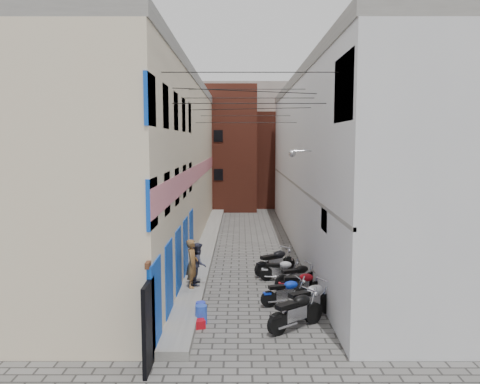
{
  "coord_description": "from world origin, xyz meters",
  "views": [
    {
      "loc": [
        -0.28,
        -11.37,
        5.57
      ],
      "look_at": [
        -0.31,
        12.4,
        3.0
      ],
      "focal_mm": 35.0,
      "sensor_mm": 36.0,
      "label": 1
    }
  ],
  "objects_px": {
    "motorcycle_a": "(296,309)",
    "motorcycle_d": "(301,282)",
    "motorcycle_b": "(309,298)",
    "motorcycle_f": "(281,269)",
    "person_a": "(192,263)",
    "water_jug_near": "(201,315)",
    "motorcycle_g": "(275,260)",
    "person_b": "(198,263)",
    "red_crate": "(198,324)",
    "motorcycle_c": "(286,291)",
    "water_jug_far": "(201,310)",
    "motorcycle_e": "(297,275)"
  },
  "relations": [
    {
      "from": "motorcycle_a",
      "to": "motorcycle_d",
      "type": "height_order",
      "value": "motorcycle_a"
    },
    {
      "from": "motorcycle_b",
      "to": "motorcycle_f",
      "type": "bearing_deg",
      "value": 156.37
    },
    {
      "from": "person_a",
      "to": "water_jug_near",
      "type": "height_order",
      "value": "person_a"
    },
    {
      "from": "motorcycle_g",
      "to": "water_jug_near",
      "type": "height_order",
      "value": "motorcycle_g"
    },
    {
      "from": "motorcycle_f",
      "to": "motorcycle_b",
      "type": "bearing_deg",
      "value": 12.75
    },
    {
      "from": "motorcycle_d",
      "to": "motorcycle_f",
      "type": "xyz_separation_m",
      "value": [
        -0.56,
        1.87,
        -0.02
      ]
    },
    {
      "from": "person_b",
      "to": "motorcycle_b",
      "type": "bearing_deg",
      "value": -126.01
    },
    {
      "from": "motorcycle_a",
      "to": "motorcycle_g",
      "type": "relative_size",
      "value": 1.02
    },
    {
      "from": "motorcycle_b",
      "to": "red_crate",
      "type": "xyz_separation_m",
      "value": [
        -3.45,
        -0.83,
        -0.51
      ]
    },
    {
      "from": "motorcycle_g",
      "to": "water_jug_near",
      "type": "distance_m",
      "value": 6.01
    },
    {
      "from": "motorcycle_c",
      "to": "motorcycle_g",
      "type": "relative_size",
      "value": 0.85
    },
    {
      "from": "motorcycle_d",
      "to": "motorcycle_f",
      "type": "height_order",
      "value": "motorcycle_d"
    },
    {
      "from": "water_jug_near",
      "to": "water_jug_far",
      "type": "distance_m",
      "value": 0.54
    },
    {
      "from": "person_a",
      "to": "red_crate",
      "type": "relative_size",
      "value": 4.48
    },
    {
      "from": "red_crate",
      "to": "motorcycle_d",
      "type": "bearing_deg",
      "value": 39.89
    },
    {
      "from": "water_jug_near",
      "to": "water_jug_far",
      "type": "relative_size",
      "value": 1.16
    },
    {
      "from": "motorcycle_c",
      "to": "red_crate",
      "type": "relative_size",
      "value": 4.47
    },
    {
      "from": "person_a",
      "to": "water_jug_far",
      "type": "bearing_deg",
      "value": -162.58
    },
    {
      "from": "person_b",
      "to": "red_crate",
      "type": "xyz_separation_m",
      "value": [
        0.31,
        -3.57,
        -0.91
      ]
    },
    {
      "from": "motorcycle_b",
      "to": "red_crate",
      "type": "distance_m",
      "value": 3.58
    },
    {
      "from": "water_jug_near",
      "to": "red_crate",
      "type": "height_order",
      "value": "water_jug_near"
    },
    {
      "from": "motorcycle_e",
      "to": "motorcycle_f",
      "type": "xyz_separation_m",
      "value": [
        -0.54,
        0.91,
        -0.03
      ]
    },
    {
      "from": "person_a",
      "to": "red_crate",
      "type": "xyz_separation_m",
      "value": [
        0.5,
        -3.21,
        -1.01
      ]
    },
    {
      "from": "motorcycle_d",
      "to": "water_jug_far",
      "type": "distance_m",
      "value": 4.0
    },
    {
      "from": "motorcycle_g",
      "to": "person_b",
      "type": "height_order",
      "value": "person_b"
    },
    {
      "from": "motorcycle_d",
      "to": "person_a",
      "type": "bearing_deg",
      "value": -97.53
    },
    {
      "from": "motorcycle_c",
      "to": "water_jug_far",
      "type": "bearing_deg",
      "value": -86.16
    },
    {
      "from": "water_jug_far",
      "to": "motorcycle_g",
      "type": "bearing_deg",
      "value": 60.57
    },
    {
      "from": "motorcycle_d",
      "to": "motorcycle_g",
      "type": "relative_size",
      "value": 0.85
    },
    {
      "from": "motorcycle_b",
      "to": "motorcycle_e",
      "type": "distance_m",
      "value": 3.02
    },
    {
      "from": "motorcycle_g",
      "to": "water_jug_near",
      "type": "bearing_deg",
      "value": -61.82
    },
    {
      "from": "motorcycle_d",
      "to": "red_crate",
      "type": "relative_size",
      "value": 4.49
    },
    {
      "from": "person_b",
      "to": "motorcycle_c",
      "type": "bearing_deg",
      "value": -117.16
    },
    {
      "from": "motorcycle_a",
      "to": "water_jug_far",
      "type": "relative_size",
      "value": 4.31
    },
    {
      "from": "water_jug_far",
      "to": "motorcycle_a",
      "type": "bearing_deg",
      "value": -18.28
    },
    {
      "from": "water_jug_near",
      "to": "red_crate",
      "type": "xyz_separation_m",
      "value": [
        -0.06,
        -0.35,
        -0.16
      ]
    },
    {
      "from": "motorcycle_g",
      "to": "red_crate",
      "type": "distance_m",
      "value": 6.36
    },
    {
      "from": "motorcycle_b",
      "to": "motorcycle_f",
      "type": "relative_size",
      "value": 1.27
    },
    {
      "from": "motorcycle_b",
      "to": "water_jug_far",
      "type": "xyz_separation_m",
      "value": [
        -3.45,
        0.05,
        -0.39
      ]
    },
    {
      "from": "water_jug_near",
      "to": "water_jug_far",
      "type": "bearing_deg",
      "value": 96.61
    },
    {
      "from": "motorcycle_d",
      "to": "person_a",
      "type": "relative_size",
      "value": 1.0
    },
    {
      "from": "motorcycle_c",
      "to": "motorcycle_b",
      "type": "bearing_deg",
      "value": 12.2
    },
    {
      "from": "motorcycle_e",
      "to": "water_jug_near",
      "type": "xyz_separation_m",
      "value": [
        -3.38,
        -3.5,
        -0.24
      ]
    },
    {
      "from": "motorcycle_f",
      "to": "water_jug_near",
      "type": "height_order",
      "value": "motorcycle_f"
    },
    {
      "from": "motorcycle_e",
      "to": "water_jug_far",
      "type": "bearing_deg",
      "value": -70.56
    },
    {
      "from": "motorcycle_e",
      "to": "motorcycle_b",
      "type": "bearing_deg",
      "value": -21.08
    },
    {
      "from": "motorcycle_f",
      "to": "person_b",
      "type": "relative_size",
      "value": 1.09
    },
    {
      "from": "motorcycle_c",
      "to": "motorcycle_e",
      "type": "relative_size",
      "value": 0.97
    },
    {
      "from": "motorcycle_e",
      "to": "person_b",
      "type": "xyz_separation_m",
      "value": [
        -3.75,
        -0.27,
        0.51
      ]
    },
    {
      "from": "motorcycle_d",
      "to": "water_jug_near",
      "type": "relative_size",
      "value": 3.11
    }
  ]
}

